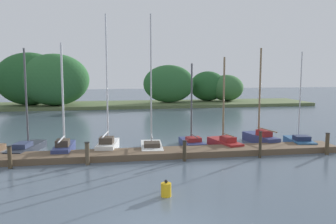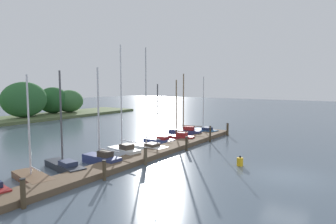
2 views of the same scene
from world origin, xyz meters
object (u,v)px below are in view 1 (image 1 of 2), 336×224
mooring_piling_5 (327,144)px  sailboat_8 (260,136)px  sailboat_9 (299,141)px  mooring_piling_1 (10,157)px  sailboat_2 (27,146)px  channel_buoy_0 (166,189)px  sailboat_4 (108,143)px  mooring_piling_2 (87,153)px  sailboat_5 (152,145)px  sailboat_7 (224,141)px  sailboat_6 (192,141)px  mooring_piling_4 (260,144)px  mooring_piling_3 (185,151)px  sailboat_3 (64,146)px

mooring_piling_5 → sailboat_8: bearing=125.0°
sailboat_9 → mooring_piling_1: sailboat_9 is taller
sailboat_2 → channel_buoy_0: size_ratio=9.16×
sailboat_4 → sailboat_8: size_ratio=1.29×
mooring_piling_1 → mooring_piling_2: 3.75m
sailboat_4 → mooring_piling_1: (-4.80, -2.97, 0.11)m
sailboat_5 → sailboat_9: sailboat_5 is taller
sailboat_7 → sailboat_6: bearing=54.8°
mooring_piling_2 → mooring_piling_5: (13.52, -0.05, 0.04)m
mooring_piling_1 → channel_buoy_0: mooring_piling_1 is taller
sailboat_8 → channel_buoy_0: size_ratio=9.38×
mooring_piling_2 → mooring_piling_4: (9.39, -0.10, 0.15)m
sailboat_8 → mooring_piling_3: size_ratio=5.59×
sailboat_4 → sailboat_5: (2.60, -0.29, -0.12)m
sailboat_2 → channel_buoy_0: 11.17m
mooring_piling_4 → mooring_piling_5: 4.13m
mooring_piling_4 → mooring_piling_5: (4.13, 0.05, -0.11)m
sailboat_7 → mooring_piling_4: (1.15, -2.78, 0.35)m
sailboat_4 → sailboat_5: sailboat_5 is taller
sailboat_5 → mooring_piling_5: (9.87, -2.68, 0.29)m
sailboat_5 → channel_buoy_0: (-0.40, -7.86, -0.08)m
sailboat_3 → mooring_piling_4: bearing=-101.5°
sailboat_4 → mooring_piling_5: bearing=-94.1°
channel_buoy_0 → mooring_piling_2: bearing=121.9°
sailboat_6 → mooring_piling_4: size_ratio=3.54×
mooring_piling_2 → mooring_piling_5: mooring_piling_5 is taller
mooring_piling_1 → mooring_piling_4: size_ratio=0.77×
sailboat_2 → sailboat_6: bearing=-78.0°
sailboat_5 → mooring_piling_3: 3.12m
sailboat_5 → mooring_piling_3: bearing=-148.0°
sailboat_4 → sailboat_9: bearing=-82.8°
sailboat_3 → mooring_piling_1: sailboat_3 is taller
mooring_piling_4 → channel_buoy_0: mooring_piling_4 is taller
mooring_piling_2 → sailboat_4: bearing=70.2°
sailboat_6 → sailboat_2: bearing=88.1°
sailboat_6 → mooring_piling_2: (-6.35, -3.45, 0.27)m
sailboat_4 → sailboat_7: 7.20m
sailboat_2 → sailboat_5: (7.34, -0.89, -0.00)m
sailboat_4 → mooring_piling_3: sailboat_4 is taller
sailboat_3 → sailboat_6: 7.85m
sailboat_3 → mooring_piling_2: (1.46, -2.62, 0.14)m
sailboat_8 → channel_buoy_0: sailboat_8 is taller
sailboat_9 → mooring_piling_1: (-16.97, -2.52, 0.27)m
mooring_piling_3 → sailboat_4: bearing=143.0°
mooring_piling_3 → mooring_piling_1: bearing=179.5°
sailboat_2 → sailboat_6: size_ratio=1.16×
mooring_piling_1 → mooring_piling_4: mooring_piling_4 is taller
sailboat_4 → sailboat_7: size_ratio=1.43×
sailboat_9 → mooring_piling_3: size_ratio=5.35×
sailboat_6 → sailboat_8: (4.66, 0.09, 0.13)m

